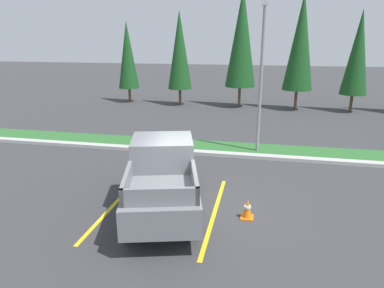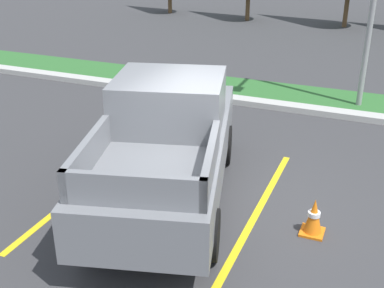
{
  "view_description": "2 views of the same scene",
  "coord_description": "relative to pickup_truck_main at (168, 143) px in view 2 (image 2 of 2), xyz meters",
  "views": [
    {
      "loc": [
        1.86,
        -9.21,
        4.88
      ],
      "look_at": [
        -0.51,
        2.17,
        1.33
      ],
      "focal_mm": 32.33,
      "sensor_mm": 36.0,
      "label": 1
    },
    {
      "loc": [
        2.33,
        -6.96,
        4.43
      ],
      "look_at": [
        -0.52,
        -0.02,
        1.03
      ],
      "focal_mm": 46.53,
      "sensor_mm": 36.0,
      "label": 2
    }
  ],
  "objects": [
    {
      "name": "parking_line_near",
      "position": [
        -1.54,
        -0.05,
        -1.04
      ],
      "size": [
        0.12,
        4.8,
        0.01
      ],
      "primitive_type": "cube",
      "color": "yellow",
      "rests_on": "ground"
    },
    {
      "name": "parking_line_far",
      "position": [
        1.56,
        -0.05,
        -1.04
      ],
      "size": [
        0.12,
        4.8,
        0.01
      ],
      "primitive_type": "cube",
      "color": "yellow",
      "rests_on": "ground"
    },
    {
      "name": "ground_plane",
      "position": [
        0.91,
        0.14,
        -1.04
      ],
      "size": [
        120.0,
        120.0,
        0.0
      ],
      "primitive_type": "plane",
      "color": "#38383A"
    },
    {
      "name": "pickup_truck_main",
      "position": [
        0.0,
        0.0,
        0.0
      ],
      "size": [
        3.19,
        5.53,
        2.1
      ],
      "color": "black",
      "rests_on": "ground"
    },
    {
      "name": "grass_median",
      "position": [
        0.91,
        6.24,
        -1.01
      ],
      "size": [
        56.0,
        1.8,
        0.06
      ],
      "primitive_type": "cube",
      "color": "#2D662D",
      "rests_on": "ground"
    },
    {
      "name": "traffic_cone",
      "position": [
        2.51,
        -0.16,
        -0.75
      ],
      "size": [
        0.36,
        0.36,
        0.6
      ],
      "color": "orange",
      "rests_on": "ground"
    },
    {
      "name": "curb_strip",
      "position": [
        0.91,
        5.14,
        -0.97
      ],
      "size": [
        56.0,
        0.4,
        0.15
      ],
      "primitive_type": "cube",
      "color": "#B2B2AD",
      "rests_on": "ground"
    }
  ]
}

